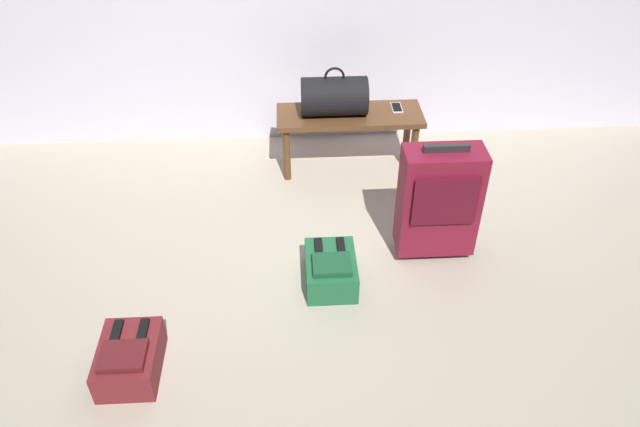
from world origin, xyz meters
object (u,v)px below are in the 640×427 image
(duffel_bag_black, at_px, (334,96))
(cell_phone, at_px, (397,108))
(backpack_green, at_px, (331,269))
(bench, at_px, (349,122))
(backpack_maroon, at_px, (129,358))
(suitcase_upright_burgundy, at_px, (439,201))

(duffel_bag_black, relative_size, cell_phone, 3.06)
(backpack_green, bearing_deg, cell_phone, 66.34)
(bench, relative_size, backpack_maroon, 2.63)
(bench, relative_size, cell_phone, 6.94)
(cell_phone, relative_size, backpack_green, 0.38)
(cell_phone, relative_size, backpack_maroon, 0.38)
(cell_phone, bearing_deg, backpack_green, -113.66)
(bench, xyz_separation_m, backpack_green, (-0.21, -1.18, -0.27))
(bench, height_order, suitcase_upright_burgundy, suitcase_upright_burgundy)
(bench, height_order, duffel_bag_black, duffel_bag_black)
(bench, bearing_deg, backpack_green, -100.08)
(backpack_green, bearing_deg, backpack_maroon, -150.85)
(suitcase_upright_burgundy, bearing_deg, bench, 113.36)
(cell_phone, bearing_deg, suitcase_upright_burgundy, -85.31)
(suitcase_upright_burgundy, height_order, backpack_green, suitcase_upright_burgundy)
(cell_phone, distance_m, backpack_maroon, 2.40)
(suitcase_upright_burgundy, bearing_deg, duffel_bag_black, 118.59)
(duffel_bag_black, height_order, cell_phone, duffel_bag_black)
(bench, distance_m, backpack_green, 1.23)
(duffel_bag_black, distance_m, suitcase_upright_burgundy, 1.11)
(duffel_bag_black, distance_m, backpack_maroon, 2.12)
(duffel_bag_black, bearing_deg, backpack_maroon, -122.45)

